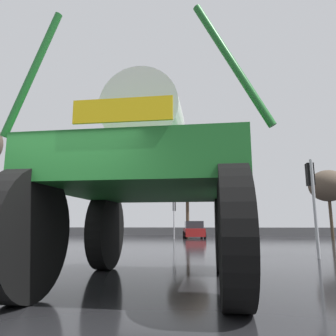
% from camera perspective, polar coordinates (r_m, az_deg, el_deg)
% --- Properties ---
extents(ground_plane, '(120.00, 120.00, 0.00)m').
position_cam_1_polar(ground_plane, '(21.01, 1.66, -13.61)').
color(ground_plane, black).
extents(oversize_sprayer, '(4.26, 5.68, 4.66)m').
position_cam_1_polar(oversize_sprayer, '(6.45, -3.34, -2.74)').
color(oversize_sprayer, black).
rests_on(oversize_sprayer, ground).
extents(sedan_ahead, '(2.29, 4.29, 1.52)m').
position_cam_1_polar(sedan_ahead, '(28.84, 4.78, -11.32)').
color(sedan_ahead, maroon).
rests_on(sedan_ahead, ground).
extents(traffic_signal_near_left, '(0.24, 0.54, 4.17)m').
position_cam_1_polar(traffic_signal_near_left, '(14.33, -25.17, -1.85)').
color(traffic_signal_near_left, '#A8AAAF').
rests_on(traffic_signal_near_left, ground).
extents(traffic_signal_near_right, '(0.24, 0.54, 3.52)m').
position_cam_1_polar(traffic_signal_near_right, '(12.57, 24.86, -2.99)').
color(traffic_signal_near_right, '#A8AAAF').
rests_on(traffic_signal_near_right, ground).
extents(traffic_signal_far_left, '(0.24, 0.55, 3.33)m').
position_cam_1_polar(traffic_signal_far_left, '(27.41, 1.14, -7.82)').
color(traffic_signal_far_left, '#A8AAAF').
rests_on(traffic_signal_far_left, ground).
extents(traffic_signal_far_right, '(0.24, 0.55, 3.97)m').
position_cam_1_polar(traffic_signal_far_right, '(28.83, -11.57, -6.81)').
color(traffic_signal_far_right, '#A8AAAF').
rests_on(traffic_signal_far_right, ground).
extents(bare_tree_right, '(3.05, 3.05, 5.67)m').
position_cam_1_polar(bare_tree_right, '(28.94, 27.35, -2.95)').
color(bare_tree_right, '#473828').
rests_on(bare_tree_right, ground).
extents(bare_tree_far_center, '(4.25, 4.25, 7.73)m').
position_cam_1_polar(bare_tree_far_center, '(32.82, 3.54, -2.16)').
color(bare_tree_far_center, '#473828').
rests_on(bare_tree_far_center, ground).
extents(roadside_barrier, '(32.88, 0.24, 0.90)m').
position_cam_1_polar(roadside_barrier, '(37.50, 4.35, -11.54)').
color(roadside_barrier, '#59595B').
rests_on(roadside_barrier, ground).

